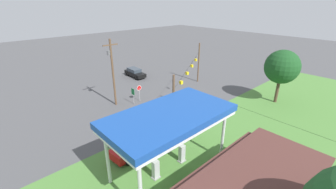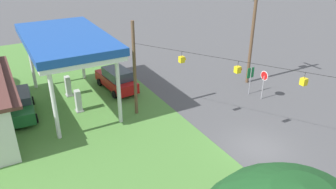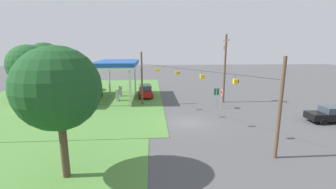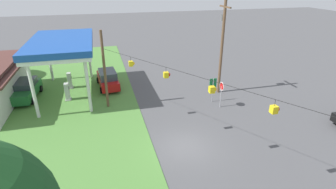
{
  "view_description": "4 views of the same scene",
  "coord_description": "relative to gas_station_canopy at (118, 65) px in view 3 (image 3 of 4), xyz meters",
  "views": [
    {
      "loc": [
        23.07,
        20.45,
        14.11
      ],
      "look_at": [
        5.44,
        1.37,
        3.14
      ],
      "focal_mm": 24.0,
      "sensor_mm": 36.0,
      "label": 1
    },
    {
      "loc": [
        -12.45,
        13.62,
        12.2
      ],
      "look_at": [
        4.84,
        4.0,
        2.71
      ],
      "focal_mm": 35.0,
      "sensor_mm": 36.0,
      "label": 2
    },
    {
      "loc": [
        -22.14,
        3.68,
        7.68
      ],
      "look_at": [
        4.6,
        1.72,
        2.07
      ],
      "focal_mm": 24.0,
      "sensor_mm": 36.0,
      "label": 3
    },
    {
      "loc": [
        -14.83,
        5.22,
        11.13
      ],
      "look_at": [
        2.46,
        0.63,
        3.14
      ],
      "focal_mm": 28.0,
      "sensor_mm": 36.0,
      "label": 4
    }
  ],
  "objects": [
    {
      "name": "tree_west_verge",
      "position": [
        -21.49,
        0.16,
        0.22
      ],
      "size": [
        4.77,
        4.77,
        7.83
      ],
      "color": "#4C3828",
      "rests_on": "ground"
    },
    {
      "name": "tree_behind_station",
      "position": [
        0.52,
        13.03,
        -0.07
      ],
      "size": [
        6.03,
        6.03,
        8.17
      ],
      "color": "#4C3828",
      "rests_on": "ground"
    },
    {
      "name": "stop_sign_roadside",
      "position": [
        -6.86,
        -13.91,
        -3.4
      ],
      "size": [
        0.8,
        0.08,
        2.5
      ],
      "rotation": [
        0.0,
        0.0,
        3.14
      ],
      "color": "#99999E",
      "rests_on": "ground"
    },
    {
      "name": "grass_verge_station_corner",
      "position": [
        2.0,
        7.48,
        -5.19
      ],
      "size": [
        36.0,
        28.0,
        0.04
      ],
      "primitive_type": "cube",
      "color": "#4C7F38",
      "rests_on": "ground"
    },
    {
      "name": "gas_station_store",
      "position": [
        -0.62,
        7.46,
        -3.3
      ],
      "size": [
        11.72,
        6.24,
        3.78
      ],
      "color": "silver",
      "rests_on": "ground"
    },
    {
      "name": "utility_pole_main",
      "position": [
        -3.52,
        -15.25,
        0.09
      ],
      "size": [
        2.2,
        0.44,
        9.46
      ],
      "color": "brown",
      "rests_on": "ground"
    },
    {
      "name": "car_at_pumps_front",
      "position": [
        0.79,
        -4.04,
        -4.21
      ],
      "size": [
        5.2,
        2.44,
        1.98
      ],
      "rotation": [
        0.0,
        0.0,
        0.09
      ],
      "color": "#AD1414",
      "rests_on": "ground"
    },
    {
      "name": "fuel_pump_near",
      "position": [
        -1.59,
        -0.0,
        -4.37
      ],
      "size": [
        0.71,
        0.56,
        1.77
      ],
      "color": "gray",
      "rests_on": "ground"
    },
    {
      "name": "tree_far_back",
      "position": [
        6.82,
        13.42,
        0.19
      ],
      "size": [
        6.36,
        6.36,
        8.59
      ],
      "color": "#4C3828",
      "rests_on": "ground"
    },
    {
      "name": "signal_span_gantry",
      "position": [
        -12.08,
        -8.76,
        -1.28
      ],
      "size": [
        16.26,
        10.24,
        7.15
      ],
      "color": "brown",
      "rests_on": "ground"
    },
    {
      "name": "car_on_crossroad",
      "position": [
        -13.05,
        -24.0,
        -4.33
      ],
      "size": [
        2.28,
        5.22,
        1.69
      ],
      "rotation": [
        0.0,
        0.0,
        1.53
      ],
      "color": "black",
      "rests_on": "ground"
    },
    {
      "name": "route_sign",
      "position": [
        -5.57,
        -13.65,
        -3.5
      ],
      "size": [
        0.1,
        0.7,
        2.4
      ],
      "color": "gray",
      "rests_on": "ground"
    },
    {
      "name": "gas_station_canopy",
      "position": [
        0.0,
        0.0,
        0.0
      ],
      "size": [
        10.81,
        5.81,
        5.73
      ],
      "color": "silver",
      "rests_on": "ground"
    },
    {
      "name": "fuel_pump_far",
      "position": [
        1.59,
        -0.0,
        -4.37
      ],
      "size": [
        0.71,
        0.56,
        1.77
      ],
      "color": "gray",
      "rests_on": "ground"
    },
    {
      "name": "car_at_pumps_rear",
      "position": [
        -0.05,
        4.02,
        -4.26
      ],
      "size": [
        5.22,
        2.37,
        1.81
      ],
      "rotation": [
        0.0,
        0.0,
        3.07
      ],
      "color": "#1E602D",
      "rests_on": "ground"
    },
    {
      "name": "ground_plane",
      "position": [
        -12.08,
        -8.75,
        -5.21
      ],
      "size": [
        160.0,
        160.0,
        0.0
      ],
      "primitive_type": "plane",
      "color": "#4C4C4F"
    }
  ]
}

